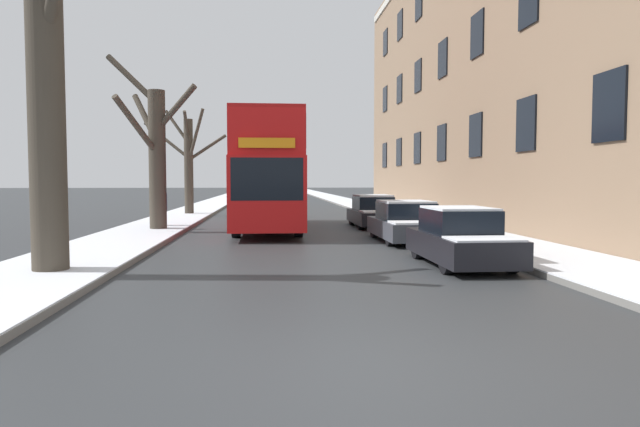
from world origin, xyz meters
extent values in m
plane|color=#303335|center=(0.00, 0.00, 0.00)|extent=(320.00, 320.00, 0.00)
cube|color=slate|center=(-5.97, 53.00, 0.07)|extent=(2.95, 130.00, 0.13)
cube|color=white|center=(-5.97, 53.00, 0.15)|extent=(2.92, 130.00, 0.03)
cube|color=slate|center=(5.97, 53.00, 0.07)|extent=(2.95, 130.00, 0.13)
cube|color=white|center=(5.97, 53.00, 0.15)|extent=(2.92, 130.00, 0.03)
cube|color=#8C7056|center=(11.94, 21.92, 7.75)|extent=(9.00, 37.26, 15.50)
cube|color=black|center=(7.41, 7.86, 3.93)|extent=(0.08, 1.40, 1.80)
cube|color=black|center=(7.41, 12.55, 3.93)|extent=(0.08, 1.40, 1.80)
cube|color=black|center=(7.41, 17.23, 3.93)|extent=(0.08, 1.40, 1.80)
cube|color=black|center=(7.41, 21.92, 3.93)|extent=(0.08, 1.40, 1.80)
cube|color=black|center=(7.41, 26.60, 3.93)|extent=(0.08, 1.40, 1.80)
cube|color=black|center=(7.41, 31.28, 3.93)|extent=(0.08, 1.40, 1.80)
cube|color=black|center=(7.41, 35.97, 3.93)|extent=(0.08, 1.40, 1.80)
cube|color=black|center=(7.41, 17.23, 8.06)|extent=(0.08, 1.40, 1.80)
cube|color=black|center=(7.41, 21.92, 8.06)|extent=(0.08, 1.40, 1.80)
cube|color=black|center=(7.41, 26.60, 8.06)|extent=(0.08, 1.40, 1.80)
cube|color=black|center=(7.41, 31.28, 8.06)|extent=(0.08, 1.40, 1.80)
cube|color=black|center=(7.41, 35.97, 8.06)|extent=(0.08, 1.40, 1.80)
cube|color=black|center=(7.41, 26.60, 12.20)|extent=(0.08, 1.40, 1.80)
cube|color=black|center=(7.41, 31.28, 12.20)|extent=(0.08, 1.40, 1.80)
cube|color=black|center=(7.41, 35.97, 12.20)|extent=(0.08, 1.40, 1.80)
cylinder|color=#423A30|center=(-5.81, 6.44, 3.26)|extent=(0.74, 0.74, 6.52)
cylinder|color=#423A30|center=(-5.55, 16.88, 2.78)|extent=(0.66, 0.66, 5.56)
cylinder|color=#423A30|center=(-6.08, 15.89, 4.06)|extent=(1.34, 2.23, 2.11)
cylinder|color=#423A30|center=(-4.76, 16.49, 4.82)|extent=(1.82, 1.06, 1.79)
cylinder|color=#423A30|center=(-6.10, 17.54, 4.52)|extent=(1.40, 1.61, 2.13)
cylinder|color=#423A30|center=(-5.80, 17.99, 4.51)|extent=(0.76, 2.39, 1.75)
cylinder|color=#423A30|center=(-6.51, 17.12, 5.99)|extent=(2.13, 0.73, 2.02)
cylinder|color=#423A30|center=(-5.78, 27.37, 2.78)|extent=(0.51, 0.51, 5.56)
cylinder|color=#423A30|center=(-5.31, 26.86, 4.56)|extent=(1.20, 1.26, 3.01)
cylinder|color=#423A30|center=(-7.09, 27.84, 4.38)|extent=(2.77, 1.14, 2.20)
cylinder|color=#423A30|center=(-5.81, 26.82, 5.10)|extent=(0.23, 1.25, 1.66)
cylinder|color=#423A30|center=(-6.46, 27.68, 5.14)|extent=(1.55, 0.84, 1.98)
cylinder|color=#423A30|center=(-4.74, 27.52, 3.95)|extent=(2.22, 0.50, 1.60)
cube|color=red|center=(-1.26, 17.85, 1.60)|extent=(2.58, 10.98, 2.52)
cube|color=red|center=(-1.26, 17.85, 3.63)|extent=(2.53, 10.76, 1.53)
cube|color=#B31212|center=(-1.26, 17.85, 4.45)|extent=(2.53, 10.76, 0.12)
cube|color=black|center=(-1.26, 17.85, 2.09)|extent=(2.61, 9.66, 1.31)
cube|color=black|center=(-1.26, 17.85, 3.71)|extent=(2.61, 9.66, 1.16)
cube|color=black|center=(-1.26, 12.38, 2.09)|extent=(2.32, 0.06, 1.38)
cube|color=orange|center=(-1.26, 12.37, 3.25)|extent=(1.81, 0.05, 0.32)
cylinder|color=black|center=(-2.37, 14.56, 0.48)|extent=(0.30, 0.96, 0.96)
cylinder|color=black|center=(-0.14, 14.56, 0.48)|extent=(0.30, 0.96, 0.96)
cylinder|color=black|center=(-2.37, 20.93, 0.48)|extent=(0.30, 0.96, 0.96)
cylinder|color=black|center=(-0.14, 20.93, 0.48)|extent=(0.30, 0.96, 0.96)
cube|color=black|center=(3.39, 7.28, 0.47)|extent=(1.68, 4.09, 0.60)
cube|color=black|center=(3.39, 7.45, 1.06)|extent=(1.45, 2.04, 0.58)
cube|color=white|center=(3.39, 7.45, 1.37)|extent=(1.41, 1.94, 0.05)
cube|color=white|center=(3.39, 5.83, 0.79)|extent=(1.51, 1.07, 0.04)
cylinder|color=black|center=(2.66, 6.06, 0.33)|extent=(0.20, 0.66, 0.66)
cylinder|color=black|center=(4.12, 6.06, 0.33)|extent=(0.20, 0.66, 0.66)
cylinder|color=black|center=(2.66, 8.51, 0.33)|extent=(0.20, 0.66, 0.66)
cylinder|color=black|center=(4.12, 8.51, 0.33)|extent=(0.20, 0.66, 0.66)
cube|color=#474C56|center=(3.39, 12.72, 0.45)|extent=(1.90, 4.42, 0.56)
cube|color=black|center=(3.39, 12.89, 1.01)|extent=(1.63, 2.21, 0.57)
cube|color=white|center=(3.39, 12.89, 1.33)|extent=(1.59, 2.10, 0.07)
cube|color=white|center=(3.39, 11.15, 0.75)|extent=(1.71, 1.15, 0.06)
cylinder|color=black|center=(2.55, 11.39, 0.32)|extent=(0.20, 0.63, 0.63)
cylinder|color=black|center=(4.23, 11.39, 0.32)|extent=(0.20, 0.63, 0.63)
cylinder|color=black|center=(2.55, 14.04, 0.32)|extent=(0.20, 0.63, 0.63)
cylinder|color=black|center=(4.23, 14.04, 0.32)|extent=(0.20, 0.63, 0.63)
cube|color=black|center=(3.39, 18.80, 0.45)|extent=(1.77, 4.45, 0.56)
cube|color=black|center=(3.39, 18.98, 1.03)|extent=(1.52, 2.23, 0.61)
cube|color=white|center=(3.39, 18.98, 1.38)|extent=(1.49, 2.12, 0.08)
cube|color=white|center=(3.39, 17.22, 0.76)|extent=(1.59, 1.16, 0.07)
cylinder|color=black|center=(2.62, 17.46, 0.32)|extent=(0.20, 0.64, 0.64)
cylinder|color=black|center=(4.17, 17.46, 0.32)|extent=(0.20, 0.64, 0.64)
cylinder|color=black|center=(2.62, 20.14, 0.32)|extent=(0.20, 0.64, 0.64)
cylinder|color=black|center=(4.17, 20.14, 0.32)|extent=(0.20, 0.64, 0.64)
cylinder|color=black|center=(-5.66, 18.29, 0.40)|extent=(0.18, 0.18, 0.80)
cylinder|color=black|center=(-5.64, 18.46, 0.40)|extent=(0.18, 0.18, 0.80)
cylinder|color=navy|center=(-5.65, 18.38, 1.15)|extent=(0.38, 0.38, 0.70)
sphere|color=#8C6647|center=(-5.65, 18.38, 1.62)|extent=(0.22, 0.22, 0.22)
camera|label=1|loc=(-1.20, -5.99, 2.04)|focal=32.00mm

